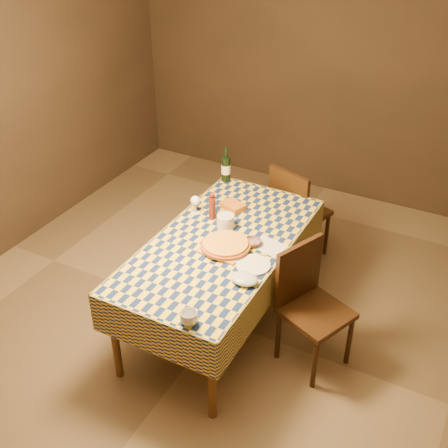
# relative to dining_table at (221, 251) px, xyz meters

# --- Properties ---
(room) EXTENTS (5.00, 5.10, 2.70)m
(room) POSITION_rel_dining_table_xyz_m (0.00, 0.00, 0.66)
(room) COLOR brown
(room) RESTS_ON ground
(dining_table) EXTENTS (0.94, 1.84, 0.77)m
(dining_table) POSITION_rel_dining_table_xyz_m (0.00, 0.00, 0.00)
(dining_table) COLOR brown
(dining_table) RESTS_ON ground
(cutting_board) EXTENTS (0.33, 0.33, 0.02)m
(cutting_board) POSITION_rel_dining_table_xyz_m (0.07, -0.06, 0.09)
(cutting_board) COLOR #AD8351
(cutting_board) RESTS_ON dining_table
(pizza) EXTENTS (0.47, 0.47, 0.04)m
(pizza) POSITION_rel_dining_table_xyz_m (0.07, -0.06, 0.11)
(pizza) COLOR #934818
(pizza) RESTS_ON cutting_board
(pepper_mill) EXTENTS (0.07, 0.07, 0.23)m
(pepper_mill) POSITION_rel_dining_table_xyz_m (-0.21, 0.26, 0.18)
(pepper_mill) COLOR #521A13
(pepper_mill) RESTS_ON dining_table
(bowl) EXTENTS (0.17, 0.17, 0.04)m
(bowl) POSITION_rel_dining_table_xyz_m (0.22, 0.08, 0.10)
(bowl) COLOR #664955
(bowl) RESTS_ON dining_table
(wine_glass) EXTENTS (0.08, 0.08, 0.15)m
(wine_glass) POSITION_rel_dining_table_xyz_m (-0.37, 0.27, 0.18)
(wine_glass) COLOR white
(wine_glass) RESTS_ON dining_table
(wine_bottle) EXTENTS (0.10, 0.10, 0.31)m
(wine_bottle) POSITION_rel_dining_table_xyz_m (-0.41, 0.86, 0.19)
(wine_bottle) COLOR black
(wine_bottle) RESTS_ON dining_table
(deli_tub) EXTENTS (0.14, 0.14, 0.11)m
(deli_tub) POSITION_rel_dining_table_xyz_m (-0.06, 0.19, 0.13)
(deli_tub) COLOR silver
(deli_tub) RESTS_ON dining_table
(takeout_container) EXTENTS (0.21, 0.18, 0.05)m
(takeout_container) POSITION_rel_dining_table_xyz_m (-0.14, 0.47, 0.10)
(takeout_container) COLOR #B86418
(takeout_container) RESTS_ON dining_table
(white_plate) EXTENTS (0.29, 0.29, 0.01)m
(white_plate) POSITION_rel_dining_table_xyz_m (0.33, -0.15, 0.08)
(white_plate) COLOR white
(white_plate) RESTS_ON dining_table
(tumbler) EXTENTS (0.12, 0.12, 0.09)m
(tumbler) POSITION_rel_dining_table_xyz_m (0.24, -0.84, 0.12)
(tumbler) COLOR silver
(tumbler) RESTS_ON dining_table
(flour_patch) EXTENTS (0.27, 0.23, 0.00)m
(flour_patch) POSITION_rel_dining_table_xyz_m (0.33, 0.12, 0.08)
(flour_patch) COLOR silver
(flour_patch) RESTS_ON dining_table
(flour_bag) EXTENTS (0.20, 0.15, 0.06)m
(flour_bag) POSITION_rel_dining_table_xyz_m (0.36, -0.34, 0.10)
(flour_bag) COLOR #A9BDD9
(flour_bag) RESTS_ON dining_table
(chair_far) EXTENTS (0.53, 0.54, 0.93)m
(chair_far) POSITION_rel_dining_table_xyz_m (0.17, 1.08, -0.17)
(chair_far) COLOR black
(chair_far) RESTS_ON ground
(chair_right) EXTENTS (0.56, 0.55, 0.93)m
(chair_right) POSITION_rel_dining_table_xyz_m (0.70, -0.02, -0.17)
(chair_right) COLOR black
(chair_right) RESTS_ON ground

